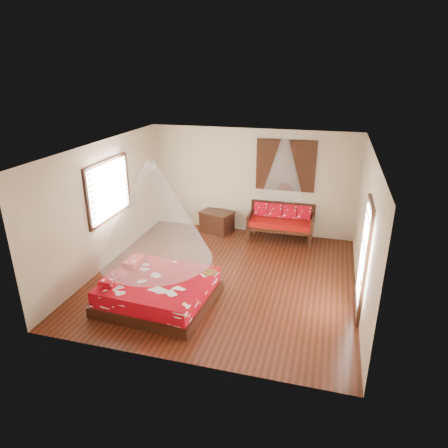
% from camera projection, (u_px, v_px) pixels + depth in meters
% --- Properties ---
extents(room, '(5.54, 5.54, 2.84)m').
position_uv_depth(room, '(224.00, 217.00, 8.13)').
color(room, '#33180B').
rests_on(room, ground).
extents(bed, '(2.13, 1.96, 0.63)m').
position_uv_depth(bed, '(158.00, 291.00, 7.66)').
color(bed, black).
rests_on(bed, floor).
extents(daybed, '(1.69, 0.75, 0.94)m').
position_uv_depth(daybed, '(281.00, 221.00, 10.37)').
color(daybed, black).
rests_on(daybed, floor).
extents(storage_chest, '(0.98, 0.83, 0.58)m').
position_uv_depth(storage_chest, '(217.00, 221.00, 10.95)').
color(storage_chest, black).
rests_on(storage_chest, floor).
extents(shutter_panel, '(1.52, 0.06, 1.32)m').
position_uv_depth(shutter_panel, '(286.00, 166.00, 10.17)').
color(shutter_panel, black).
rests_on(shutter_panel, wall_back).
extents(window_left, '(0.10, 1.74, 1.34)m').
position_uv_depth(window_left, '(109.00, 190.00, 8.87)').
color(window_left, black).
rests_on(window_left, wall_left).
extents(glazed_door, '(0.08, 1.02, 2.16)m').
position_uv_depth(glazed_door, '(363.00, 260.00, 7.05)').
color(glazed_door, black).
rests_on(glazed_door, floor).
extents(wine_tray, '(0.28, 0.28, 0.22)m').
position_uv_depth(wine_tray, '(210.00, 270.00, 7.78)').
color(wine_tray, brown).
rests_on(wine_tray, bed).
extents(mosquito_net_main, '(2.08, 2.08, 1.80)m').
position_uv_depth(mosquito_net_main, '(153.00, 213.00, 7.06)').
color(mosquito_net_main, white).
rests_on(mosquito_net_main, ceiling).
extents(mosquito_net_daybed, '(1.01, 1.01, 1.50)m').
position_uv_depth(mosquito_net_daybed, '(284.00, 166.00, 9.71)').
color(mosquito_net_daybed, white).
rests_on(mosquito_net_daybed, ceiling).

